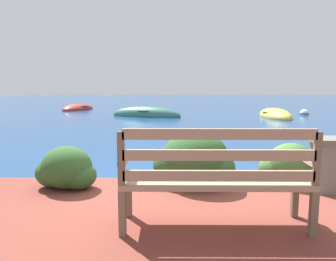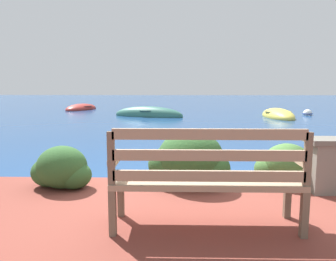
# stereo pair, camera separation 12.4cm
# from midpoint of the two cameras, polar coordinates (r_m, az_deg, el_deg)

# --- Properties ---
(ground_plane) EXTENTS (80.00, 80.00, 0.00)m
(ground_plane) POSITION_cam_midpoint_polar(r_m,az_deg,el_deg) (4.63, 2.88, -10.87)
(ground_plane) COLOR navy
(park_bench) EXTENTS (1.68, 0.48, 0.93)m
(park_bench) POSITION_cam_midpoint_polar(r_m,az_deg,el_deg) (2.92, 7.11, -7.82)
(park_bench) COLOR brown
(park_bench) RESTS_ON patio_terrace
(hedge_clump_left) EXTENTS (0.78, 0.56, 0.53)m
(hedge_clump_left) POSITION_cam_midpoint_polar(r_m,az_deg,el_deg) (4.28, -18.14, -6.57)
(hedge_clump_left) COLOR #2D5628
(hedge_clump_left) RESTS_ON patio_terrace
(hedge_clump_centre) EXTENTS (1.04, 0.75, 0.71)m
(hedge_clump_centre) POSITION_cam_midpoint_polar(r_m,az_deg,el_deg) (4.19, 3.71, -5.39)
(hedge_clump_centre) COLOR #2D5628
(hedge_clump_centre) RESTS_ON patio_terrace
(hedge_clump_right) EXTENTS (0.78, 0.56, 0.53)m
(hedge_clump_right) POSITION_cam_midpoint_polar(r_m,az_deg,el_deg) (4.52, 19.76, -5.87)
(hedge_clump_right) COLOR #426B33
(hedge_clump_right) RESTS_ON patio_terrace
(rowboat_nearest) EXTENTS (1.24, 2.89, 0.72)m
(rowboat_nearest) POSITION_cam_midpoint_polar(r_m,az_deg,el_deg) (15.66, 17.93, 2.44)
(rowboat_nearest) COLOR #DBC64C
(rowboat_nearest) RESTS_ON ground_plane
(rowboat_mid) EXTENTS (3.48, 1.92, 0.82)m
(rowboat_mid) POSITION_cam_midpoint_polar(r_m,az_deg,el_deg) (15.26, -4.06, 2.69)
(rowboat_mid) COLOR #336B5B
(rowboat_mid) RESTS_ON ground_plane
(rowboat_far) EXTENTS (1.94, 2.81, 0.61)m
(rowboat_far) POSITION_cam_midpoint_polar(r_m,az_deg,el_deg) (19.99, -15.58, 3.66)
(rowboat_far) COLOR #9E2D28
(rowboat_far) RESTS_ON ground_plane
(mooring_buoy) EXTENTS (0.47, 0.47, 0.42)m
(mooring_buoy) POSITION_cam_midpoint_polar(r_m,az_deg,el_deg) (17.30, 22.45, 2.76)
(mooring_buoy) COLOR white
(mooring_buoy) RESTS_ON ground_plane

